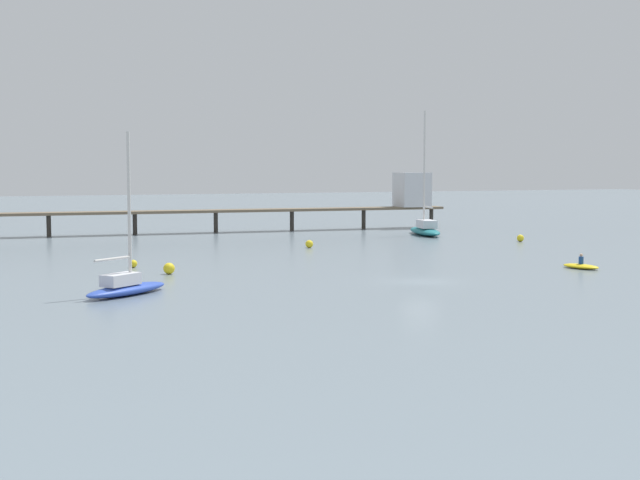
% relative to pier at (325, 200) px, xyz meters
% --- Properties ---
extents(ground_plane, '(400.00, 400.00, 0.00)m').
position_rel_pier_xyz_m(ground_plane, '(-13.56, -46.81, -3.74)').
color(ground_plane, slate).
extents(pier, '(58.33, 7.37, 7.04)m').
position_rel_pier_xyz_m(pier, '(0.00, 0.00, 0.00)').
color(pier, brown).
rests_on(pier, ground_plane).
extents(sailboat_teal, '(4.60, 9.42, 14.01)m').
position_rel_pier_xyz_m(sailboat_teal, '(7.11, -12.18, -2.93)').
color(sailboat_teal, '#1E727A').
rests_on(sailboat_teal, ground_plane).
extents(sailboat_blue, '(6.13, 5.09, 9.68)m').
position_rel_pier_xyz_m(sailboat_blue, '(-32.67, -45.32, -3.08)').
color(sailboat_blue, '#2D4CB7').
rests_on(sailboat_blue, ground_plane).
extents(dinghy_yellow, '(2.03, 3.27, 1.14)m').
position_rel_pier_xyz_m(dinghy_yellow, '(1.34, -45.15, -3.54)').
color(dinghy_yellow, yellow).
rests_on(dinghy_yellow, ground_plane).
extents(mooring_buoy_near, '(0.73, 0.73, 0.73)m').
position_rel_pier_xyz_m(mooring_buoy_near, '(11.73, -23.61, -3.37)').
color(mooring_buoy_near, yellow).
rests_on(mooring_buoy_near, ground_plane).
extents(mooring_buoy_inner, '(0.82, 0.82, 0.82)m').
position_rel_pier_xyz_m(mooring_buoy_inner, '(-27.93, -36.27, -3.33)').
color(mooring_buoy_inner, yellow).
rests_on(mooring_buoy_inner, ground_plane).
extents(mooring_buoy_outer, '(0.74, 0.74, 0.74)m').
position_rel_pier_xyz_m(mooring_buoy_outer, '(-10.94, -21.42, -3.37)').
color(mooring_buoy_outer, yellow).
rests_on(mooring_buoy_outer, ground_plane).
extents(mooring_buoy_mid, '(0.59, 0.59, 0.59)m').
position_rel_pier_xyz_m(mooring_buoy_mid, '(-29.48, -31.17, -3.44)').
color(mooring_buoy_mid, yellow).
rests_on(mooring_buoy_mid, ground_plane).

